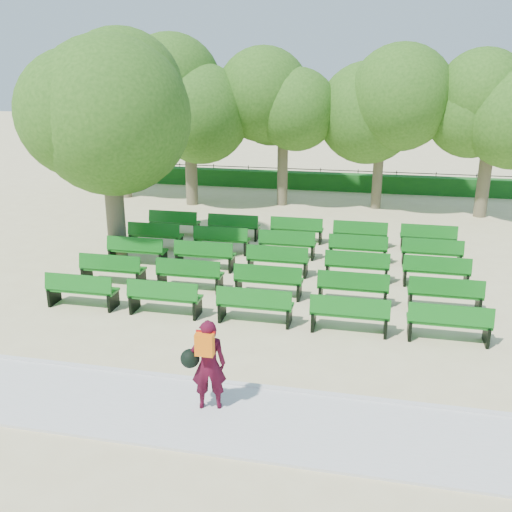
# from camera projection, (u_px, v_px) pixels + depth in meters

# --- Properties ---
(ground) EXTENTS (120.00, 120.00, 0.00)m
(ground) POSITION_uv_depth(u_px,v_px,m) (240.00, 278.00, 17.90)
(ground) COLOR beige
(paving) EXTENTS (30.00, 2.20, 0.06)m
(paving) POSITION_uv_depth(u_px,v_px,m) (150.00, 408.00, 11.02)
(paving) COLOR silver
(paving) RESTS_ON ground
(curb) EXTENTS (30.00, 0.12, 0.10)m
(curb) POSITION_uv_depth(u_px,v_px,m) (171.00, 377.00, 12.09)
(curb) COLOR silver
(curb) RESTS_ON ground
(hedge) EXTENTS (26.00, 0.70, 0.90)m
(hedge) POSITION_uv_depth(u_px,v_px,m) (301.00, 180.00, 30.74)
(hedge) COLOR #175A19
(hedge) RESTS_ON ground
(fence) EXTENTS (26.00, 0.10, 1.02)m
(fence) POSITION_uv_depth(u_px,v_px,m) (302.00, 187.00, 31.25)
(fence) COLOR black
(fence) RESTS_ON ground
(tree_line) EXTENTS (21.80, 6.80, 7.04)m
(tree_line) POSITION_uv_depth(u_px,v_px,m) (289.00, 205.00, 27.17)
(tree_line) COLOR #315F19
(tree_line) RESTS_ON ground
(bench_array) EXTENTS (1.98, 0.70, 1.23)m
(bench_array) POSITION_uv_depth(u_px,v_px,m) (279.00, 271.00, 18.16)
(bench_array) COLOR #116416
(bench_array) RESTS_ON ground
(tree_among) EXTENTS (4.86, 4.86, 6.90)m
(tree_among) POSITION_uv_depth(u_px,v_px,m) (108.00, 120.00, 18.23)
(tree_among) COLOR brown
(tree_among) RESTS_ON ground
(person) EXTENTS (0.90, 0.59, 1.83)m
(person) POSITION_uv_depth(u_px,v_px,m) (207.00, 363.00, 10.73)
(person) COLOR #3F091A
(person) RESTS_ON ground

